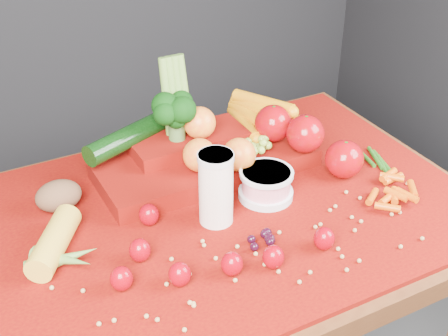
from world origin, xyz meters
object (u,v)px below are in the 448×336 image
yogurt_bowl (266,183)px  produce_mound (222,146)px  milk_glass (216,186)px  table (228,243)px

yogurt_bowl → produce_mound: produce_mound is taller
milk_glass → yogurt_bowl: (0.14, 0.03, -0.05)m
milk_glass → produce_mound: 0.21m
table → milk_glass: 0.20m
produce_mound → table: bearing=-112.7°
table → yogurt_bowl: bearing=-5.5°
milk_glass → yogurt_bowl: 0.15m
table → produce_mound: produce_mound is taller
milk_glass → yogurt_bowl: milk_glass is taller
yogurt_bowl → produce_mound: (-0.03, 0.16, 0.03)m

